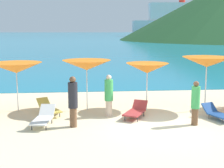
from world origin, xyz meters
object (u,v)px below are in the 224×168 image
umbrella_1 (16,68)px  lounge_chair_1 (49,108)px  beachgoer_1 (195,102)px  umbrella_2 (87,65)px  beachgoer_2 (73,100)px  lounge_chair_6 (218,113)px  lounge_chair_7 (136,111)px  umbrella_3 (147,68)px  cruise_ship (197,22)px  umbrella_4 (207,62)px  lounge_chair_2 (43,117)px  beachgoer_4 (109,95)px

umbrella_1 → lounge_chair_1: umbrella_1 is taller
beachgoer_1 → umbrella_2: bearing=-168.8°
lounge_chair_1 → beachgoer_2: size_ratio=0.88×
lounge_chair_6 → beachgoer_1: bearing=-171.4°
umbrella_2 → beachgoer_1: 4.84m
lounge_chair_7 → beachgoer_2: bearing=-129.0°
umbrella_3 → cruise_ship: 169.34m
umbrella_4 → beachgoer_1: 2.66m
umbrella_1 → lounge_chair_2: size_ratio=1.29×
beachgoer_1 → umbrella_1: bearing=-156.4°
umbrella_3 → lounge_chair_7: (-0.69, -1.25, -1.55)m
lounge_chair_7 → cruise_ship: cruise_ship is taller
beachgoer_2 → beachgoer_4: beachgoer_2 is taller
beachgoer_1 → lounge_chair_6: bearing=73.8°
lounge_chair_2 → lounge_chair_1: bearing=97.2°
umbrella_1 → umbrella_2: 2.98m
umbrella_4 → beachgoer_4: bearing=-173.0°
umbrella_4 → lounge_chair_7: (-3.17, -0.82, -1.84)m
umbrella_3 → lounge_chair_2: bearing=-155.1°
umbrella_3 → beachgoer_1: size_ratio=1.25×
beachgoer_4 → cruise_ship: bearing=68.5°
lounge_chair_7 → lounge_chair_2: bearing=-140.6°
umbrella_4 → umbrella_3: bearing=170.2°
lounge_chair_2 → cruise_ship: 172.77m
lounge_chair_6 → beachgoer_2: (-5.60, -0.46, 0.73)m
cruise_ship → lounge_chair_2: bearing=-108.4°
umbrella_2 → cruise_ship: (62.29, 158.21, 5.87)m
umbrella_3 → beachgoer_1: umbrella_3 is taller
beachgoer_1 → lounge_chair_1: bearing=-154.7°
lounge_chair_6 → lounge_chair_1: bearing=148.4°
umbrella_1 → beachgoer_1: size_ratio=1.33×
umbrella_2 → lounge_chair_6: bearing=-21.5°
umbrella_1 → beachgoer_1: umbrella_1 is taller
umbrella_1 → lounge_chair_1: size_ratio=1.34×
lounge_chair_2 → cruise_ship: bearing=77.1°
lounge_chair_1 → beachgoer_1: 5.88m
umbrella_4 → lounge_chair_2: (-6.72, -1.54, -1.82)m
umbrella_2 → lounge_chair_2: (-1.64, -2.13, -1.68)m
umbrella_1 → cruise_ship: bearing=67.6°
beachgoer_4 → lounge_chair_7: bearing=-16.5°
umbrella_2 → umbrella_4: size_ratio=0.94×
lounge_chair_7 → beachgoer_2: 2.76m
umbrella_1 → lounge_chair_7: 5.36m
umbrella_3 → lounge_chair_7: bearing=-118.8°
lounge_chair_1 → cruise_ship: 171.39m
umbrella_1 → beachgoer_1: bearing=-21.4°
lounge_chair_7 → beachgoer_1: size_ratio=0.97×
lounge_chair_1 → umbrella_1: bearing=124.0°
beachgoer_2 → beachgoer_1: bearing=-125.1°
beachgoer_2 → umbrella_4: bearing=-104.5°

